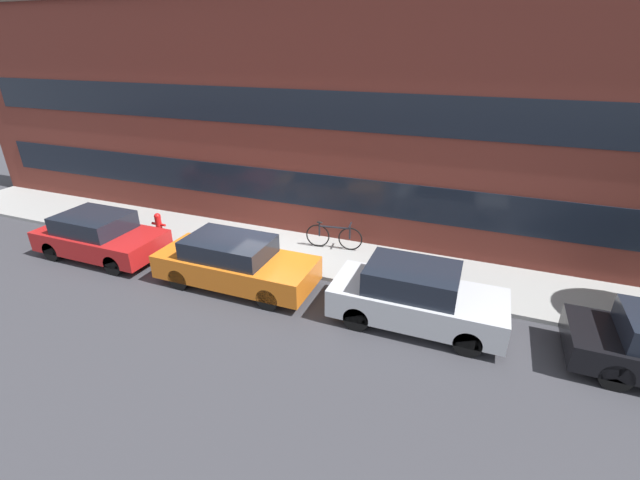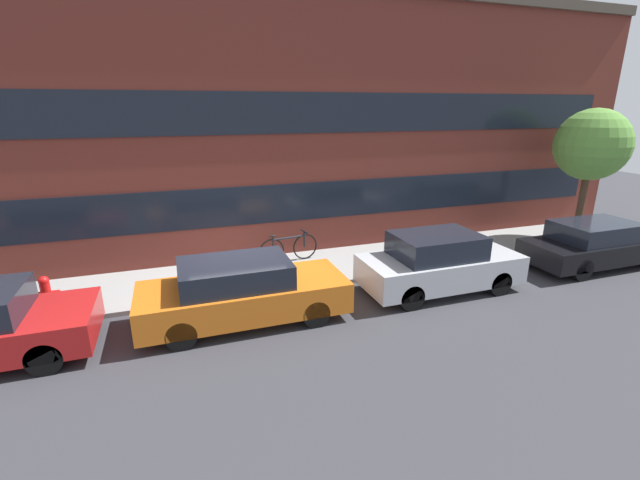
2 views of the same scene
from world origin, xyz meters
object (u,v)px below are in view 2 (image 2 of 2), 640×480
(parked_car_black, at_px, (596,244))
(bicycle, at_px, (289,248))
(parked_car_orange, at_px, (242,292))
(parked_car_silver, at_px, (439,263))
(fire_hydrant, at_px, (46,293))
(street_tree, at_px, (592,145))

(parked_car_black, bearing_deg, bicycle, 160.70)
(parked_car_black, bearing_deg, parked_car_orange, -180.00)
(parked_car_orange, bearing_deg, parked_car_silver, 0.00)
(parked_car_orange, xyz_separation_m, fire_hydrant, (-3.95, 1.67, -0.16))
(parked_car_silver, xyz_separation_m, bicycle, (-2.99, 2.86, -0.18))
(parked_car_silver, xyz_separation_m, street_tree, (6.54, 1.80, 2.46))
(parked_car_black, relative_size, bicycle, 2.42)
(parked_car_black, xyz_separation_m, fire_hydrant, (-13.88, 1.67, -0.14))
(parked_car_orange, height_order, parked_car_silver, parked_car_silver)
(bicycle, distance_m, street_tree, 9.95)
(parked_car_orange, relative_size, parked_car_silver, 1.10)
(parked_car_orange, xyz_separation_m, bicycle, (1.77, 2.86, -0.14))
(street_tree, bearing_deg, bicycle, 173.66)
(parked_car_orange, xyz_separation_m, parked_car_black, (9.93, 0.00, -0.03))
(parked_car_black, relative_size, fire_hydrant, 5.44)
(parked_car_orange, distance_m, bicycle, 3.37)
(parked_car_orange, relative_size, parked_car_black, 1.00)
(parked_car_black, bearing_deg, parked_car_silver, -180.00)
(parked_car_silver, xyz_separation_m, parked_car_black, (5.17, 0.00, -0.07))
(parked_car_black, bearing_deg, street_tree, 52.62)
(parked_car_silver, height_order, street_tree, street_tree)
(bicycle, bearing_deg, parked_car_black, -27.09)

